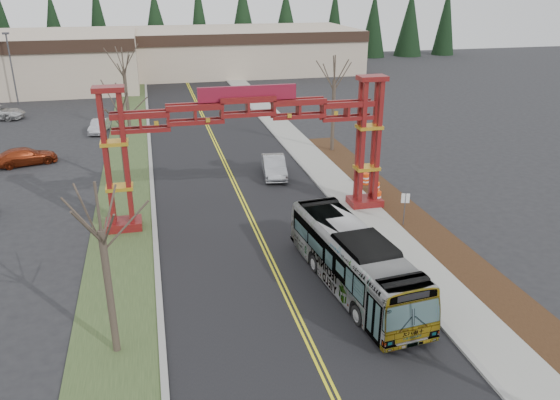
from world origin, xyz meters
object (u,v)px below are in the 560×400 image
object	(u,v)px
street_sign	(405,203)
barrel_mid	(376,188)
bare_tree_median_mid	(119,111)
bare_tree_median_near	(101,232)
barrel_north	(366,179)
parked_car_far_a	(99,126)
bare_tree_median_far	(124,71)
silver_sedan	(274,166)
gateway_arch	(248,128)
bare_tree_right_far	(334,81)
parked_car_mid_a	(26,156)
barrel_south	(377,198)
light_pole_far	(11,64)
transit_bus	(354,261)
retail_building_east	(241,50)

from	to	relation	value
street_sign	barrel_mid	world-z (taller)	street_sign
bare_tree_median_mid	bare_tree_median_near	bearing A→B (deg)	-90.00
bare_tree_median_mid	barrel_north	distance (m)	18.83
parked_car_far_a	bare_tree_median_far	size ratio (longest dim) A/B	0.48
bare_tree_median_near	silver_sedan	bearing A→B (deg)	60.44
bare_tree_median_near	parked_car_far_a	bearing A→B (deg)	94.61
silver_sedan	parked_car_far_a	bearing A→B (deg)	137.12
street_sign	barrel_mid	xyz separation A→B (m)	(0.56, 5.71, -1.16)
bare_tree_median_near	street_sign	bearing A→B (deg)	27.00
silver_sedan	parked_car_far_a	size ratio (longest dim) A/B	1.19
gateway_arch	parked_car_far_a	world-z (taller)	gateway_arch
bare_tree_median_mid	bare_tree_median_far	bearing A→B (deg)	90.00
bare_tree_right_far	parked_car_mid_a	bearing A→B (deg)	175.01
silver_sedan	barrel_south	distance (m)	9.41
gateway_arch	silver_sedan	world-z (taller)	gateway_arch
light_pole_far	transit_bus	bearing A→B (deg)	-63.77
retail_building_east	silver_sedan	distance (m)	54.86
barrel_south	gateway_arch	bearing A→B (deg)	179.76
bare_tree_median_far	bare_tree_right_far	xyz separation A→B (m)	(18.00, -11.47, 0.26)
parked_car_mid_a	bare_tree_median_far	xyz separation A→B (m)	(8.32, 9.17, 5.39)
bare_tree_median_far	light_pole_far	xyz separation A→B (m)	(-13.80, 16.72, -1.08)
light_pole_far	barrel_north	bearing A→B (deg)	-49.98
bare_tree_median_mid	street_sign	distance (m)	21.17
parked_car_far_a	light_pole_far	xyz separation A→B (m)	(-10.80, 16.39, 4.36)
bare_tree_median_near	barrel_south	distance (m)	21.55
silver_sedan	street_sign	bearing A→B (deg)	-55.61
silver_sedan	barrel_south	world-z (taller)	silver_sedan
bare_tree_median_far	bare_tree_median_near	bearing A→B (deg)	-90.00
bare_tree_median_far	barrel_mid	size ratio (longest dim) A/B	9.30
gateway_arch	barrel_mid	size ratio (longest dim) A/B	20.11
gateway_arch	transit_bus	size ratio (longest dim) A/B	1.63
parked_car_far_a	barrel_south	world-z (taller)	parked_car_far_a
street_sign	barrel_south	distance (m)	3.86
transit_bus	barrel_south	size ratio (longest dim) A/B	10.96
street_sign	gateway_arch	bearing A→B (deg)	157.76
bare_tree_median_far	bare_tree_right_far	world-z (taller)	bare_tree_right_far
bare_tree_median_far	gateway_arch	bearing A→B (deg)	-71.89
barrel_south	parked_car_mid_a	bearing A→B (deg)	148.69
silver_sedan	bare_tree_median_far	distance (m)	21.04
silver_sedan	bare_tree_median_near	size ratio (longest dim) A/B	0.64
bare_tree_median_mid	barrel_south	bearing A→B (deg)	-25.53
parked_car_mid_a	bare_tree_median_far	world-z (taller)	bare_tree_median_far
bare_tree_median_mid	bare_tree_right_far	distance (m)	18.68
bare_tree_median_near	barrel_south	size ratio (longest dim) A/B	7.44
transit_bus	gateway_arch	bearing A→B (deg)	103.35
parked_car_far_a	barrel_mid	xyz separation A→B (m)	(20.67, -22.81, -0.22)
street_sign	bare_tree_right_far	bearing A→B (deg)	86.97
transit_bus	silver_sedan	xyz separation A→B (m)	(-0.05, 17.51, -0.76)
parked_car_far_a	bare_tree_median_near	xyz separation A→B (m)	(3.00, -37.23, 4.88)
silver_sedan	barrel_north	size ratio (longest dim) A/B	4.93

